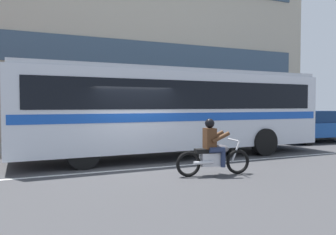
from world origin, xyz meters
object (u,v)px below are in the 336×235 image
motorcycle_with_rider (213,152)px  transit_bus (176,106)px  fire_hydrant (93,138)px  parked_hatchback_downstreet (316,126)px

motorcycle_with_rider → transit_bus: bearing=82.3°
motorcycle_with_rider → fire_hydrant: bearing=108.7°
transit_bus → motorcycle_with_rider: bearing=-97.7°
parked_hatchback_downstreet → fire_hydrant: 11.36m
motorcycle_with_rider → parked_hatchback_downstreet: 10.37m
parked_hatchback_downstreet → fire_hydrant: (-11.27, 1.39, -0.33)m
transit_bus → motorcycle_with_rider: size_ratio=5.48×
parked_hatchback_downstreet → motorcycle_with_rider: bearing=-152.1°
parked_hatchback_downstreet → transit_bus: bearing=-170.9°
motorcycle_with_rider → parked_hatchback_downstreet: size_ratio=0.44×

